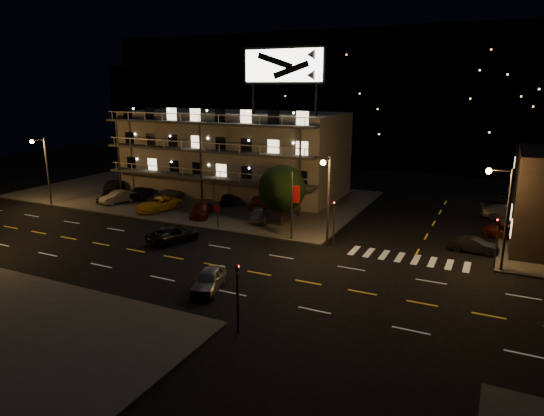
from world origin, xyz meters
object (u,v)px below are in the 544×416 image
at_px(lot_car_7, 170,194).
at_px(tree, 282,190).
at_px(side_car_0, 474,245).
at_px(road_car_east, 209,280).
at_px(lot_car_2, 159,204).
at_px(lot_car_4, 259,214).
at_px(road_car_west, 174,234).

bearing_deg(lot_car_7, tree, 169.62).
relative_size(side_car_0, road_car_east, 0.93).
height_order(tree, lot_car_2, tree).
relative_size(lot_car_2, lot_car_7, 1.19).
bearing_deg(lot_car_2, lot_car_4, 15.61).
bearing_deg(road_car_west, road_car_east, 159.82).
bearing_deg(lot_car_4, road_car_east, -96.53).
height_order(lot_car_2, lot_car_7, lot_car_2).
xyz_separation_m(tree, lot_car_2, (-14.91, -0.58, -2.93)).
xyz_separation_m(lot_car_2, side_car_0, (32.87, 0.74, -0.23)).
relative_size(tree, lot_car_7, 1.39).
bearing_deg(lot_car_4, lot_car_2, 163.10).
bearing_deg(lot_car_2, road_car_east, -32.54).
xyz_separation_m(lot_car_4, road_car_east, (4.65, -16.70, -0.14)).
height_order(road_car_east, road_car_west, road_car_east).
bearing_deg(lot_car_7, lot_car_4, 168.87).
bearing_deg(lot_car_7, road_car_east, 136.74).
bearing_deg(road_car_west, lot_car_2, -23.35).
xyz_separation_m(lot_car_2, road_car_west, (8.04, -7.92, -0.19)).
relative_size(lot_car_2, lot_car_4, 1.27).
bearing_deg(lot_car_7, side_car_0, 177.15).
distance_m(lot_car_4, side_car_0, 20.77).
bearing_deg(tree, road_car_west, -128.96).
height_order(tree, side_car_0, tree).
bearing_deg(lot_car_2, side_car_0, 11.71).
bearing_deg(tree, road_car_east, -83.51).
xyz_separation_m(lot_car_2, road_car_east, (16.75, -15.60, -0.16)).
relative_size(tree, lot_car_2, 1.16).
xyz_separation_m(lot_car_2, lot_car_7, (-2.24, 4.99, -0.09)).
bearing_deg(side_car_0, tree, 93.68).
height_order(side_car_0, road_car_west, road_car_west).
xyz_separation_m(tree, side_car_0, (17.96, 0.17, -3.16)).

